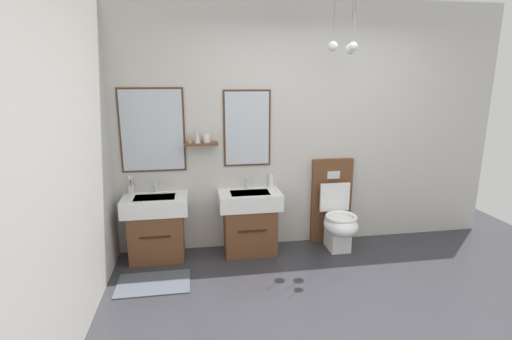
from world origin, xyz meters
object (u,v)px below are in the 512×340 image
vanity_sink_right (250,220)px  soap_dispenser (271,181)px  toothbrush_cup (131,188)px  vanity_sink_left (157,225)px  toilet (336,215)px

vanity_sink_right → soap_dispenser: size_ratio=3.81×
vanity_sink_right → soap_dispenser: (0.27, 0.15, 0.40)m
toothbrush_cup → vanity_sink_left: bearing=-27.9°
toothbrush_cup → vanity_sink_right: bearing=-6.1°
toilet → soap_dispenser: (-0.73, 0.17, 0.40)m
toilet → soap_dispenser: toilet is taller
toilet → vanity_sink_right: bearing=178.6°
toilet → toothbrush_cup: size_ratio=5.02×
vanity_sink_right → soap_dispenser: bearing=28.6°
toilet → soap_dispenser: 0.85m
toothbrush_cup → soap_dispenser: (1.53, 0.01, 0.02)m
vanity_sink_left → soap_dispenser: soap_dispenser is taller
vanity_sink_right → vanity_sink_left: bearing=180.0°
vanity_sink_left → toilet: (2.01, -0.02, 0.00)m
vanity_sink_left → soap_dispenser: 1.35m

